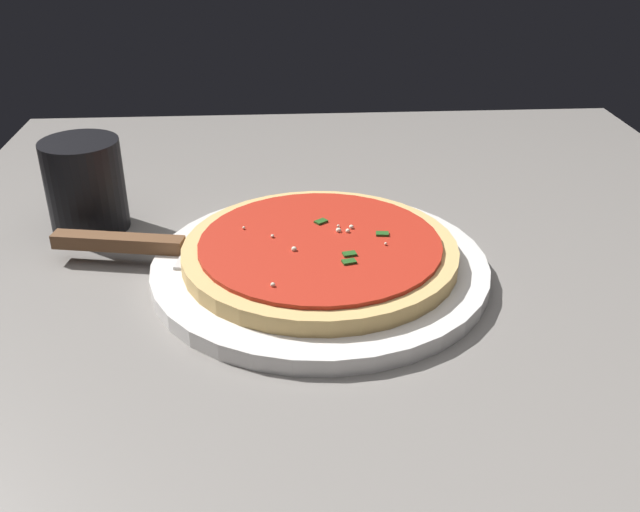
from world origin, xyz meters
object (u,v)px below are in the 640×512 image
Objects in this scene: serving_plate at (320,267)px; pizza_server at (159,246)px; pizza at (320,251)px; cup_tall_drink at (85,186)px.

serving_plate is 1.41× the size of pizza_server.
pizza_server is (0.03, 0.15, 0.01)m from serving_plate.
pizza reaches higher than pizza_server.
cup_tall_drink is (0.12, 0.24, 0.04)m from serving_plate.
serving_plate is at bearing -116.20° from cup_tall_drink.
serving_plate is 3.24× the size of cup_tall_drink.
cup_tall_drink is (0.09, 0.09, 0.03)m from pizza_server.
pizza is at bearing -116.20° from cup_tall_drink.
pizza is 0.16m from pizza_server.
pizza reaches higher than serving_plate.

